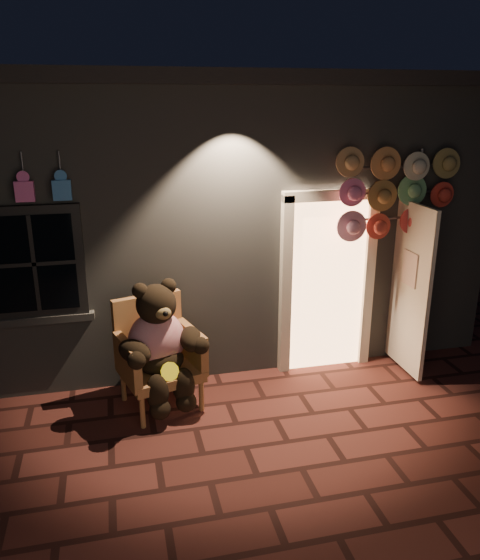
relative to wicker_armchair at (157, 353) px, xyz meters
name	(u,v)px	position (x,y,z in m)	size (l,w,h in m)	color
ground	(246,448)	(0.73, -1.05, -0.58)	(60.00, 60.00, 0.00)	#572721
shop_building	(184,197)	(0.73, 2.94, 1.15)	(7.30, 5.95, 3.51)	slate
wicker_armchair	(157,353)	(0.00, 0.00, 0.00)	(0.96, 0.91, 1.17)	#B16C44
teddy_bear	(160,345)	(0.03, -0.15, 0.16)	(0.94, 0.85, 1.34)	#B21329
hat_rack	(395,194)	(2.77, 0.23, 1.56)	(1.50, 0.22, 2.65)	#59595E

